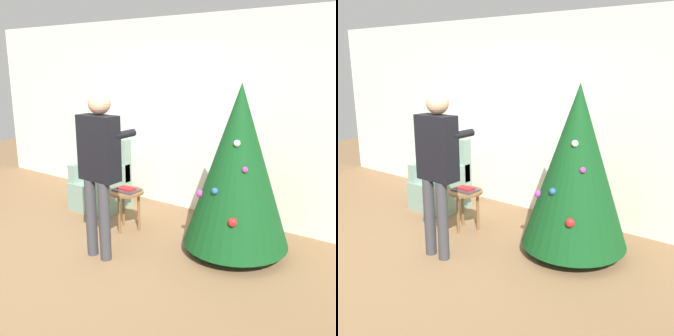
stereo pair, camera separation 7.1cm
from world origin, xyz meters
TOP-DOWN VIEW (x-y plane):
  - ground_plane at (0.00, 0.00)m, footprint 14.00×14.00m
  - wall_back at (0.00, 2.23)m, footprint 8.00×0.06m
  - christmas_tree at (1.34, 1.34)m, footprint 1.17×1.17m
  - armchair at (-0.90, 1.52)m, footprint 0.69×0.63m
  - person_standing at (0.18, 0.42)m, footprint 0.46×0.57m
  - side_stool at (-0.06, 1.10)m, footprint 0.43×0.43m
  - laptop at (-0.06, 1.10)m, footprint 0.31×0.22m
  - book at (-0.06, 1.10)m, footprint 0.21×0.12m

SIDE VIEW (x-z plane):
  - ground_plane at x=0.00m, z-range 0.00..0.00m
  - armchair at x=-0.90m, z-range -0.15..0.87m
  - side_stool at x=-0.06m, z-range 0.18..0.70m
  - laptop at x=-0.06m, z-range 0.52..0.54m
  - book at x=-0.06m, z-range 0.54..0.56m
  - christmas_tree at x=1.34m, z-range 0.06..1.94m
  - person_standing at x=0.18m, z-range 0.19..1.99m
  - wall_back at x=0.00m, z-range 0.00..2.70m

